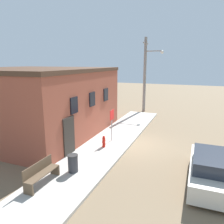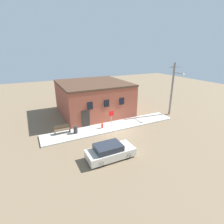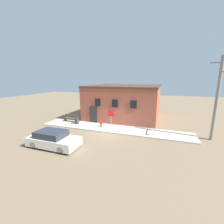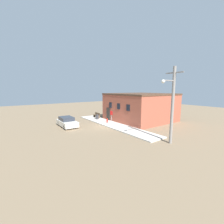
{
  "view_description": "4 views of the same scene",
  "coord_description": "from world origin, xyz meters",
  "px_view_note": "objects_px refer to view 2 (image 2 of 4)",
  "views": [
    {
      "loc": [
        -12.39,
        -3.57,
        5.0
      ],
      "look_at": [
        -0.04,
        1.34,
        1.97
      ],
      "focal_mm": 35.0,
      "sensor_mm": 36.0,
      "label": 1
    },
    {
      "loc": [
        -8.85,
        -16.34,
        9.1
      ],
      "look_at": [
        -0.04,
        1.34,
        1.97
      ],
      "focal_mm": 28.0,
      "sensor_mm": 36.0,
      "label": 2
    },
    {
      "loc": [
        5.24,
        -13.65,
        5.51
      ],
      "look_at": [
        -0.04,
        1.34,
        1.97
      ],
      "focal_mm": 24.0,
      "sensor_mm": 36.0,
      "label": 3
    },
    {
      "loc": [
        17.79,
        -11.4,
        5.31
      ],
      "look_at": [
        -0.04,
        1.34,
        1.97
      ],
      "focal_mm": 24.0,
      "sensor_mm": 36.0,
      "label": 4
    }
  ],
  "objects_px": {
    "utility_pole": "(173,88)",
    "fire_hydrant": "(102,125)",
    "parked_car": "(110,151)",
    "bench": "(62,129)",
    "trash_bin": "(76,130)",
    "stop_sign": "(111,116)"
  },
  "relations": [
    {
      "from": "bench",
      "to": "utility_pole",
      "type": "height_order",
      "value": "utility_pole"
    },
    {
      "from": "fire_hydrant",
      "to": "utility_pole",
      "type": "xyz_separation_m",
      "value": [
        10.92,
        0.17,
        3.49
      ]
    },
    {
      "from": "utility_pole",
      "to": "parked_car",
      "type": "relative_size",
      "value": 1.75
    },
    {
      "from": "utility_pole",
      "to": "parked_car",
      "type": "xyz_separation_m",
      "value": [
        -12.69,
        -5.94,
        -3.31
      ]
    },
    {
      "from": "parked_car",
      "to": "trash_bin",
      "type": "bearing_deg",
      "value": 103.95
    },
    {
      "from": "bench",
      "to": "trash_bin",
      "type": "xyz_separation_m",
      "value": [
        1.35,
        -0.67,
        -0.05
      ]
    },
    {
      "from": "fire_hydrant",
      "to": "trash_bin",
      "type": "bearing_deg",
      "value": 178.19
    },
    {
      "from": "fire_hydrant",
      "to": "parked_car",
      "type": "xyz_separation_m",
      "value": [
        -1.77,
        -5.77,
        0.17
      ]
    },
    {
      "from": "parked_car",
      "to": "bench",
      "type": "bearing_deg",
      "value": 113.21
    },
    {
      "from": "fire_hydrant",
      "to": "stop_sign",
      "type": "bearing_deg",
      "value": -1.44
    },
    {
      "from": "fire_hydrant",
      "to": "bench",
      "type": "height_order",
      "value": "bench"
    },
    {
      "from": "utility_pole",
      "to": "fire_hydrant",
      "type": "bearing_deg",
      "value": -179.11
    },
    {
      "from": "utility_pole",
      "to": "parked_car",
      "type": "height_order",
      "value": "utility_pole"
    },
    {
      "from": "stop_sign",
      "to": "parked_car",
      "type": "bearing_deg",
      "value": -117.37
    },
    {
      "from": "bench",
      "to": "stop_sign",
      "type": "bearing_deg",
      "value": -7.92
    },
    {
      "from": "fire_hydrant",
      "to": "trash_bin",
      "type": "distance_m",
      "value": 3.23
    },
    {
      "from": "stop_sign",
      "to": "utility_pole",
      "type": "relative_size",
      "value": 0.27
    },
    {
      "from": "fire_hydrant",
      "to": "stop_sign",
      "type": "relative_size",
      "value": 0.35
    },
    {
      "from": "fire_hydrant",
      "to": "stop_sign",
      "type": "xyz_separation_m",
      "value": [
        1.2,
        -0.03,
        1.03
      ]
    },
    {
      "from": "fire_hydrant",
      "to": "stop_sign",
      "type": "distance_m",
      "value": 1.58
    },
    {
      "from": "bench",
      "to": "utility_pole",
      "type": "bearing_deg",
      "value": -2.23
    },
    {
      "from": "bench",
      "to": "trash_bin",
      "type": "distance_m",
      "value": 1.51
    }
  ]
}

